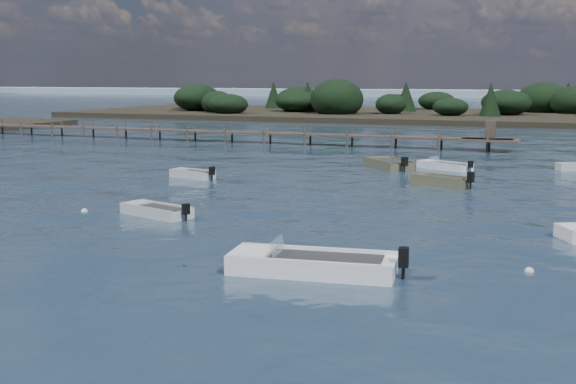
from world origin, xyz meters
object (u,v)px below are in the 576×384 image
at_px(tender_far_white, 441,183).
at_px(dinghy_mid_white_a, 312,268).
at_px(dinghy_mid_grey, 156,213).
at_px(dinghy_extra_b, 388,166).
at_px(jetty, 228,132).
at_px(dinghy_extra_a, 444,167).
at_px(tender_far_grey, 192,176).

relative_size(tender_far_white, dinghy_mid_white_a, 0.64).
bearing_deg(dinghy_mid_grey, dinghy_extra_b, 74.79).
height_order(tender_far_white, jetty, jetty).
xyz_separation_m(dinghy_extra_a, dinghy_mid_grey, (-9.83, -22.56, -0.01)).
bearing_deg(tender_far_white, tender_far_grey, -171.74).
bearing_deg(tender_far_white, dinghy_extra_a, 97.63).
xyz_separation_m(dinghy_extra_b, jetty, (-20.20, 15.15, 0.81)).
bearing_deg(tender_far_grey, dinghy_mid_grey, -68.73).
xyz_separation_m(dinghy_extra_a, dinghy_extra_b, (-3.89, -0.69, 0.03)).
xyz_separation_m(tender_far_white, jetty, (-25.19, 22.67, 0.80)).
height_order(tender_far_grey, dinghy_mid_grey, tender_far_grey).
xyz_separation_m(tender_far_grey, dinghy_extra_b, (10.65, 9.79, 0.03)).
bearing_deg(tender_far_grey, dinghy_extra_b, 42.59).
bearing_deg(dinghy_mid_grey, jetty, 111.06).
xyz_separation_m(dinghy_extra_a, dinghy_mid_white_a, (0.37, -29.44, 0.04)).
distance_m(dinghy_extra_a, jetty, 28.11).
relative_size(dinghy_extra_a, tender_far_grey, 1.23).
bearing_deg(dinghy_mid_grey, tender_far_white, 52.70).
height_order(tender_far_white, dinghy_mid_grey, tender_far_white).
relative_size(dinghy_mid_grey, jetty, 0.06).
relative_size(dinghy_mid_white_a, tender_far_grey, 1.76).
bearing_deg(dinghy_mid_grey, dinghy_mid_white_a, -34.00).
xyz_separation_m(tender_far_grey, dinghy_mid_grey, (4.70, -12.08, -0.01)).
distance_m(dinghy_extra_a, dinghy_extra_b, 3.95).
relative_size(dinghy_extra_b, dinghy_mid_grey, 1.05).
bearing_deg(dinghy_extra_a, dinghy_mid_grey, -113.55).
height_order(dinghy_extra_a, dinghy_mid_grey, dinghy_extra_a).
distance_m(tender_far_white, dinghy_mid_white_a, 21.25).
height_order(dinghy_mid_white_a, tender_far_grey, dinghy_mid_white_a).
height_order(dinghy_mid_white_a, dinghy_extra_b, dinghy_mid_white_a).
distance_m(dinghy_extra_a, tender_far_grey, 17.92).
relative_size(tender_far_white, tender_far_grey, 1.13).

